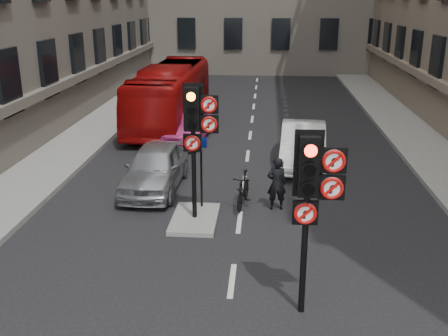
# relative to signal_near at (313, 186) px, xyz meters

# --- Properties ---
(pavement_left) EXTENTS (3.00, 50.00, 0.16)m
(pavement_left) POSITION_rel_signal_near_xyz_m (-8.69, 11.01, -2.50)
(pavement_left) COLOR gray
(pavement_left) RESTS_ON ground
(pavement_right) EXTENTS (3.00, 50.00, 0.16)m
(pavement_right) POSITION_rel_signal_near_xyz_m (5.71, 11.01, -2.50)
(pavement_right) COLOR gray
(pavement_right) RESTS_ON ground
(centre_island) EXTENTS (1.20, 2.00, 0.12)m
(centre_island) POSITION_rel_signal_near_xyz_m (-2.69, 4.01, -2.52)
(centre_island) COLOR gray
(centre_island) RESTS_ON ground
(signal_near) EXTENTS (0.91, 0.40, 3.58)m
(signal_near) POSITION_rel_signal_near_xyz_m (0.00, 0.00, 0.00)
(signal_near) COLOR black
(signal_near) RESTS_ON ground
(signal_far) EXTENTS (0.91, 0.40, 3.58)m
(signal_far) POSITION_rel_signal_near_xyz_m (-2.60, 4.00, 0.12)
(signal_far) COLOR black
(signal_far) RESTS_ON centre_island
(car_silver) EXTENTS (1.73, 4.10, 1.38)m
(car_silver) POSITION_rel_signal_near_xyz_m (-4.23, 6.36, -1.89)
(car_silver) COLOR #95979B
(car_silver) RESTS_ON ground
(car_white) EXTENTS (1.81, 4.48, 1.45)m
(car_white) POSITION_rel_signal_near_xyz_m (0.50, 9.21, -1.86)
(car_white) COLOR silver
(car_white) RESTS_ON ground
(car_pink) EXTENTS (2.22, 4.71, 1.33)m
(car_pink) POSITION_rel_signal_near_xyz_m (-4.15, 12.19, -1.92)
(car_pink) COLOR #DF4196
(car_pink) RESTS_ON ground
(bus_red) EXTENTS (2.49, 9.78, 2.71)m
(bus_red) POSITION_rel_signal_near_xyz_m (-5.26, 15.04, -1.23)
(bus_red) COLOR #9A0B0B
(bus_red) RESTS_ON ground
(motorcycle) EXTENTS (0.69, 1.71, 1.00)m
(motorcycle) POSITION_rel_signal_near_xyz_m (-1.44, 5.15, -2.08)
(motorcycle) COLOR black
(motorcycle) RESTS_ON ground
(motorcyclist) EXTENTS (0.61, 0.45, 1.53)m
(motorcyclist) POSITION_rel_signal_near_xyz_m (-0.50, 5.01, -1.82)
(motorcyclist) COLOR black
(motorcyclist) RESTS_ON ground
(info_sign) EXTENTS (0.35, 0.13, 2.01)m
(info_sign) POSITION_rel_signal_near_xyz_m (-2.58, 4.74, -1.16)
(info_sign) COLOR black
(info_sign) RESTS_ON centre_island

